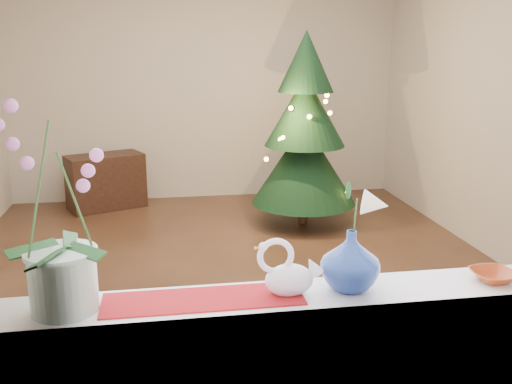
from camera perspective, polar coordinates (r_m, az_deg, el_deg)
ground at (r=4.59m, az=-2.39°, el=-8.33°), size 5.00×5.00×0.00m
wall_back at (r=6.74m, az=-5.13°, el=10.78°), size 4.50×0.10×2.70m
wall_front at (r=1.83m, az=6.67°, el=0.69°), size 4.50×0.10×2.70m
wall_right at (r=5.04m, az=24.04°, el=8.35°), size 0.10×5.00×2.70m
windowsill at (r=2.10m, az=5.33°, el=-10.48°), size 2.20×0.26×0.04m
window_frame at (r=1.81m, az=6.74°, el=11.77°), size 2.22×0.06×1.60m
runner at (r=2.03m, az=-5.28°, el=-10.63°), size 0.70×0.20×0.01m
orchid_pot at (r=1.93m, az=-19.31°, el=-1.67°), size 0.26×0.26×0.70m
swan at (r=2.03m, az=3.35°, el=-7.60°), size 0.26×0.20×0.20m
blue_vase at (r=2.09m, az=9.44°, el=-6.30°), size 0.28×0.28×0.26m
lily at (r=2.02m, az=9.70°, el=-0.35°), size 0.14×0.08×0.19m
paperweight at (r=2.09m, az=9.24°, el=-9.00°), size 0.09×0.09×0.07m
amber_dish at (r=2.34m, az=22.66°, el=-7.82°), size 0.15×0.15×0.03m
xmas_tree at (r=5.69m, az=4.89°, el=6.17°), size 1.12×1.12×1.92m
side_table at (r=6.57m, az=-14.78°, el=1.02°), size 0.90×0.69×0.61m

